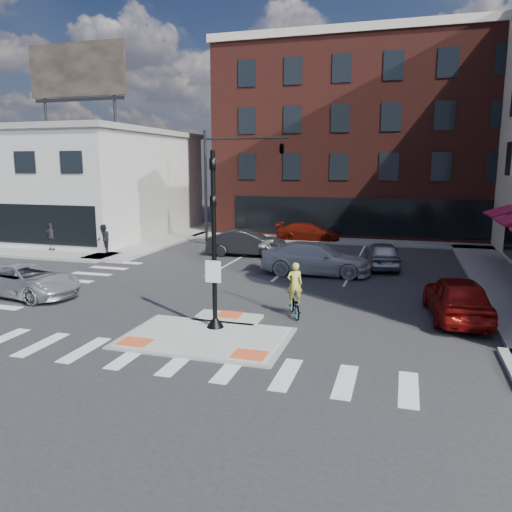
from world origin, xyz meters
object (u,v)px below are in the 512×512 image
(pedestrian_b, at_px, (52,236))
(cyclist, at_px, (294,298))
(bg_car_silver, at_px, (382,254))
(red_sedan, at_px, (457,297))
(bg_car_red, at_px, (308,232))
(silver_suv, at_px, (27,280))
(white_pickup, at_px, (316,259))
(bg_car_dark, at_px, (247,243))
(pedestrian_a, at_px, (104,239))

(pedestrian_b, bearing_deg, cyclist, -32.85)
(bg_car_silver, bearing_deg, red_sedan, 100.76)
(red_sedan, xyz_separation_m, bg_car_red, (-8.87, 17.31, -0.14))
(silver_suv, relative_size, bg_car_silver, 1.16)
(white_pickup, relative_size, bg_car_red, 1.21)
(red_sedan, distance_m, bg_car_silver, 9.40)
(silver_suv, xyz_separation_m, red_sedan, (17.59, 1.83, 0.13))
(silver_suv, bearing_deg, red_sedan, -75.09)
(silver_suv, relative_size, cyclist, 2.43)
(bg_car_dark, relative_size, pedestrian_a, 2.71)
(white_pickup, relative_size, bg_car_silver, 1.31)
(silver_suv, bearing_deg, pedestrian_b, 42.55)
(red_sedan, xyz_separation_m, pedestrian_b, (-24.00, 7.81, 0.22))
(cyclist, bearing_deg, bg_car_silver, -128.26)
(white_pickup, distance_m, bg_car_red, 11.44)
(pedestrian_a, bearing_deg, silver_suv, -39.69)
(silver_suv, bearing_deg, cyclist, -78.87)
(bg_car_silver, bearing_deg, pedestrian_b, -5.51)
(silver_suv, height_order, white_pickup, white_pickup)
(bg_car_silver, bearing_deg, white_pickup, 31.54)
(red_sedan, height_order, bg_car_dark, red_sedan)
(red_sedan, height_order, bg_car_silver, red_sedan)
(bg_car_silver, bearing_deg, cyclist, 66.66)
(red_sedan, distance_m, pedestrian_b, 25.24)
(bg_car_dark, xyz_separation_m, cyclist, (5.59, -11.66, -0.11))
(cyclist, bearing_deg, pedestrian_b, -50.20)
(bg_car_dark, distance_m, bg_car_silver, 8.44)
(bg_car_dark, height_order, bg_car_silver, bg_car_dark)
(white_pickup, bearing_deg, cyclist, -178.14)
(bg_car_red, bearing_deg, white_pickup, -169.42)
(bg_car_red, relative_size, cyclist, 2.28)
(bg_car_dark, xyz_separation_m, bg_car_silver, (8.33, -1.39, -0.07))
(cyclist, xyz_separation_m, pedestrian_a, (-14.27, 9.20, 0.36))
(red_sedan, xyz_separation_m, cyclist, (-5.82, -1.39, -0.13))
(bg_car_red, height_order, pedestrian_b, pedestrian_b)
(silver_suv, bearing_deg, white_pickup, -45.67)
(white_pickup, height_order, bg_car_dark, white_pickup)
(white_pickup, distance_m, pedestrian_b, 17.73)
(white_pickup, height_order, cyclist, cyclist)
(bg_car_dark, relative_size, pedestrian_b, 2.76)
(pedestrian_b, bearing_deg, bg_car_dark, 5.05)
(bg_car_dark, distance_m, pedestrian_b, 12.82)
(bg_car_dark, bearing_deg, cyclist, -157.95)
(pedestrian_a, bearing_deg, white_pickup, 28.88)
(bg_car_red, xyz_separation_m, pedestrian_a, (-11.22, -9.50, 0.37))
(red_sedan, relative_size, pedestrian_a, 2.66)
(bg_car_dark, height_order, cyclist, cyclist)
(white_pickup, height_order, bg_car_red, white_pickup)
(silver_suv, distance_m, bg_car_red, 21.04)
(cyclist, bearing_deg, bg_car_dark, -87.73)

